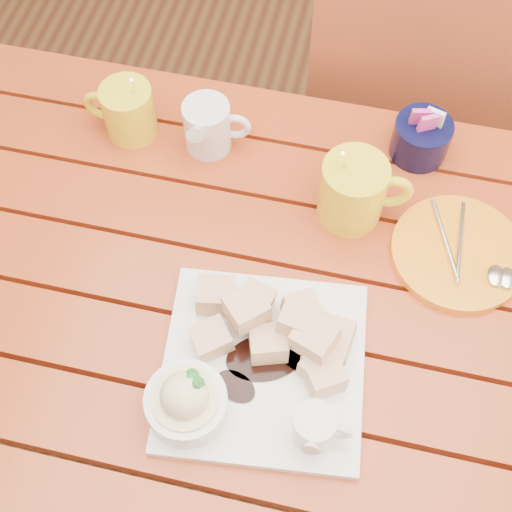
% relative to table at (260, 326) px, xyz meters
% --- Properties ---
extents(ground, '(5.00, 5.00, 0.00)m').
position_rel_table_xyz_m(ground, '(0.00, -0.00, -0.64)').
color(ground, '#4F2816').
rests_on(ground, ground).
extents(table, '(1.20, 0.79, 0.75)m').
position_rel_table_xyz_m(table, '(0.00, 0.00, 0.00)').
color(table, '#9F3314').
rests_on(table, ground).
extents(dessert_plate, '(0.30, 0.30, 0.11)m').
position_rel_table_xyz_m(dessert_plate, '(0.01, -0.13, 0.14)').
color(dessert_plate, white).
rests_on(dessert_plate, table).
extents(coffee_mug_left, '(0.12, 0.08, 0.14)m').
position_rel_table_xyz_m(coffee_mug_left, '(-0.28, 0.26, 0.16)').
color(coffee_mug_left, yellow).
rests_on(coffee_mug_left, table).
extents(coffee_mug_right, '(0.14, 0.10, 0.17)m').
position_rel_table_xyz_m(coffee_mug_right, '(0.11, 0.17, 0.17)').
color(coffee_mug_right, yellow).
rests_on(coffee_mug_right, table).
extents(cream_pitcher, '(0.11, 0.09, 0.09)m').
position_rel_table_xyz_m(cream_pitcher, '(-0.14, 0.25, 0.16)').
color(cream_pitcher, white).
rests_on(cream_pitcher, table).
extents(sugar_caddy, '(0.09, 0.09, 0.10)m').
position_rel_table_xyz_m(sugar_caddy, '(0.19, 0.32, 0.14)').
color(sugar_caddy, black).
rests_on(sugar_caddy, table).
extents(orange_saucer, '(0.20, 0.20, 0.02)m').
position_rel_table_xyz_m(orange_saucer, '(0.28, 0.13, 0.11)').
color(orange_saucer, orange).
rests_on(orange_saucer, table).
extents(chair_far, '(0.49, 0.49, 0.94)m').
position_rel_table_xyz_m(chair_far, '(0.19, 0.61, -0.11)').
color(chair_far, brown).
rests_on(chair_far, ground).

